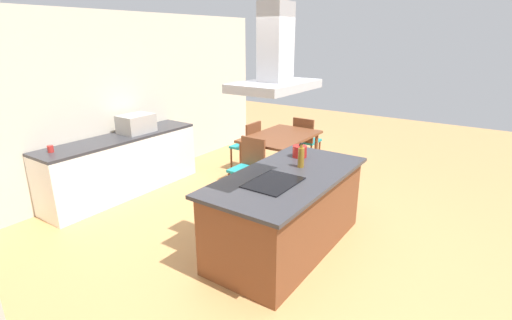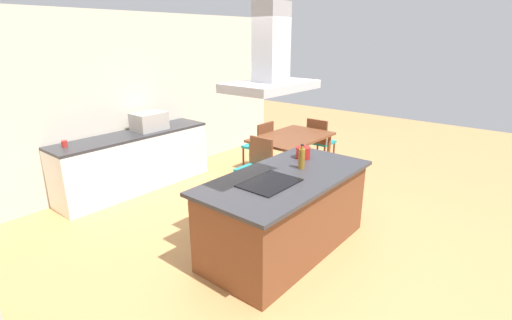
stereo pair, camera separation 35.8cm
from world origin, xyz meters
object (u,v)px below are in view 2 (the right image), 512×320
(tea_kettle, at_px, (303,153))
(chair_at_right_end, at_px, (319,139))
(countertop_microwave, at_px, (149,121))
(coffee_mug_red, at_px, (64,144))
(range_hood, at_px, (271,63))
(chair_at_left_end, at_px, (257,163))
(olive_oil_bottle, at_px, (301,158))
(chair_facing_back_wall, at_px, (261,143))
(dining_table, at_px, (292,141))
(cooktop, at_px, (270,183))

(tea_kettle, xyz_separation_m, chair_at_right_end, (2.18, 1.03, -0.46))
(countertop_microwave, distance_m, chair_at_right_end, 3.07)
(chair_at_right_end, bearing_deg, tea_kettle, -154.70)
(coffee_mug_red, bearing_deg, countertop_microwave, -2.97)
(tea_kettle, bearing_deg, range_hood, -168.25)
(countertop_microwave, height_order, chair_at_left_end, countertop_microwave)
(olive_oil_bottle, height_order, chair_facing_back_wall, olive_oil_bottle)
(chair_facing_back_wall, relative_size, range_hood, 0.99)
(countertop_microwave, relative_size, dining_table, 0.36)
(chair_facing_back_wall, bearing_deg, cooktop, -139.18)
(tea_kettle, height_order, chair_at_right_end, tea_kettle)
(cooktop, distance_m, coffee_mug_red, 3.04)
(dining_table, bearing_deg, tea_kettle, -140.80)
(dining_table, relative_size, range_hood, 1.56)
(cooktop, xyz_separation_m, countertop_microwave, (0.57, 2.88, 0.13))
(range_hood, bearing_deg, chair_at_left_end, 43.91)
(olive_oil_bottle, height_order, chair_at_right_end, olive_oil_bottle)
(olive_oil_bottle, xyz_separation_m, chair_facing_back_wall, (1.59, 1.88, -0.51))
(dining_table, xyz_separation_m, range_hood, (-2.18, -1.22, 1.43))
(olive_oil_bottle, height_order, coffee_mug_red, olive_oil_bottle)
(olive_oil_bottle, bearing_deg, tea_kettle, 29.82)
(countertop_microwave, distance_m, chair_at_left_end, 1.88)
(olive_oil_bottle, bearing_deg, chair_at_right_end, 25.92)
(olive_oil_bottle, xyz_separation_m, chair_at_left_end, (0.68, 1.22, -0.51))
(chair_at_left_end, distance_m, range_hood, 2.37)
(olive_oil_bottle, height_order, countertop_microwave, olive_oil_bottle)
(cooktop, xyz_separation_m, chair_facing_back_wall, (2.18, 1.89, -0.40))
(coffee_mug_red, height_order, chair_facing_back_wall, coffee_mug_red)
(coffee_mug_red, relative_size, chair_at_right_end, 0.10)
(cooktop, distance_m, chair_at_right_end, 3.35)
(tea_kettle, bearing_deg, dining_table, 39.20)
(tea_kettle, xyz_separation_m, dining_table, (1.26, 1.03, -0.31))
(coffee_mug_red, bearing_deg, dining_table, -30.52)
(countertop_microwave, xyz_separation_m, chair_facing_back_wall, (1.61, -0.99, -0.53))
(olive_oil_bottle, distance_m, dining_table, 2.04)
(coffee_mug_red, xyz_separation_m, chair_facing_back_wall, (2.93, -1.06, -0.44))
(olive_oil_bottle, xyz_separation_m, coffee_mug_red, (-1.34, 2.95, -0.08))
(tea_kettle, distance_m, countertop_microwave, 2.71)
(olive_oil_bottle, bearing_deg, chair_facing_back_wall, 49.80)
(cooktop, distance_m, olive_oil_bottle, 0.60)
(tea_kettle, distance_m, chair_at_right_end, 2.45)
(coffee_mug_red, height_order, chair_at_right_end, coffee_mug_red)
(range_hood, bearing_deg, chair_facing_back_wall, 40.82)
(coffee_mug_red, xyz_separation_m, chair_at_right_end, (3.85, -1.73, -0.44))
(cooktop, distance_m, chair_at_left_end, 1.81)
(tea_kettle, distance_m, coffee_mug_red, 3.22)
(cooktop, relative_size, countertop_microwave, 1.20)
(tea_kettle, relative_size, dining_table, 0.16)
(chair_at_left_end, xyz_separation_m, range_hood, (-1.27, -1.22, 1.59))
(countertop_microwave, distance_m, chair_facing_back_wall, 1.97)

